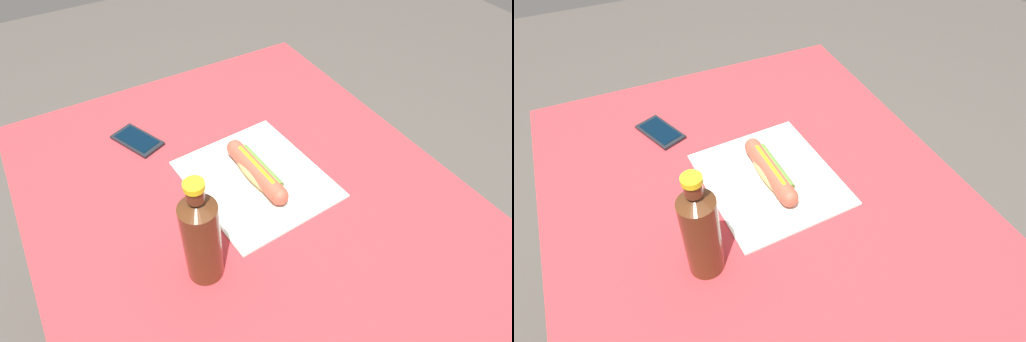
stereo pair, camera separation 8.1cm
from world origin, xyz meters
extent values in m
plane|color=#47423D|center=(0.00, 0.00, 0.00)|extent=(6.00, 6.00, 0.00)
cylinder|color=brown|center=(-0.46, -0.36, 0.35)|extent=(0.07, 0.07, 0.69)
cylinder|color=brown|center=(-0.46, 0.36, 0.35)|extent=(0.07, 0.07, 0.69)
cube|color=brown|center=(0.00, 0.00, 0.71)|extent=(1.08, 0.89, 0.03)
cube|color=#B72D33|center=(0.00, 0.00, 0.72)|extent=(1.14, 0.95, 0.00)
cube|color=silver|center=(-0.04, 0.05, 0.73)|extent=(0.36, 0.32, 0.01)
ellipsoid|color=tan|center=(-0.04, 0.05, 0.75)|extent=(0.19, 0.06, 0.04)
cylinder|color=#BC4C38|center=(-0.04, 0.05, 0.76)|extent=(0.19, 0.05, 0.04)
sphere|color=#BC4C38|center=(0.05, 0.05, 0.76)|extent=(0.04, 0.04, 0.04)
sphere|color=#BC4C38|center=(-0.14, 0.04, 0.76)|extent=(0.04, 0.04, 0.04)
cube|color=yellow|center=(-0.04, 0.05, 0.78)|extent=(0.15, 0.02, 0.00)
cylinder|color=#568433|center=(-0.04, 0.06, 0.76)|extent=(0.16, 0.03, 0.02)
cube|color=black|center=(-0.32, -0.15, 0.73)|extent=(0.15, 0.12, 0.01)
cube|color=black|center=(-0.32, -0.15, 0.73)|extent=(0.13, 0.10, 0.00)
cylinder|color=#4C2814|center=(0.12, -0.17, 0.82)|extent=(0.07, 0.07, 0.19)
cone|color=#4C2814|center=(0.12, -0.17, 0.93)|extent=(0.07, 0.07, 0.02)
cylinder|color=#4C2814|center=(0.12, -0.17, 0.95)|extent=(0.03, 0.03, 0.03)
cylinder|color=yellow|center=(0.12, -0.17, 0.97)|extent=(0.04, 0.04, 0.01)
camera|label=1|loc=(0.58, -0.32, 1.47)|focal=30.17mm
camera|label=2|loc=(0.62, -0.25, 1.47)|focal=30.17mm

